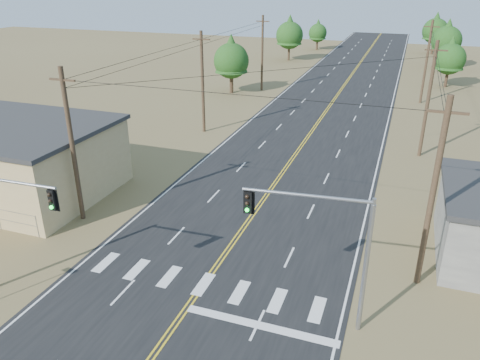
% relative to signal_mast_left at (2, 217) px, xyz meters
% --- Properties ---
extents(road, '(15.00, 200.00, 0.02)m').
position_rel_signal_mast_left_xyz_m(road, '(8.66, 25.71, -4.32)').
color(road, black).
rests_on(road, ground).
extents(utility_pole_left_near, '(1.80, 0.30, 10.00)m').
position_rel_signal_mast_left_xyz_m(utility_pole_left_near, '(-1.84, 7.71, 0.78)').
color(utility_pole_left_near, '#4C3826').
rests_on(utility_pole_left_near, ground).
extents(utility_pole_left_mid, '(1.80, 0.30, 10.00)m').
position_rel_signal_mast_left_xyz_m(utility_pole_left_mid, '(-1.84, 27.71, 0.78)').
color(utility_pole_left_mid, '#4C3826').
rests_on(utility_pole_left_mid, ground).
extents(utility_pole_left_far, '(1.80, 0.30, 10.00)m').
position_rel_signal_mast_left_xyz_m(utility_pole_left_far, '(-1.84, 47.71, 0.78)').
color(utility_pole_left_far, '#4C3826').
rests_on(utility_pole_left_far, ground).
extents(utility_pole_right_near, '(1.80, 0.30, 10.00)m').
position_rel_signal_mast_left_xyz_m(utility_pole_right_near, '(19.16, 7.71, 0.78)').
color(utility_pole_right_near, '#4C3826').
rests_on(utility_pole_right_near, ground).
extents(utility_pole_right_mid, '(1.80, 0.30, 10.00)m').
position_rel_signal_mast_left_xyz_m(utility_pole_right_mid, '(19.16, 27.71, 0.78)').
color(utility_pole_right_mid, '#4C3826').
rests_on(utility_pole_right_mid, ground).
extents(utility_pole_right_far, '(1.80, 0.30, 10.00)m').
position_rel_signal_mast_left_xyz_m(utility_pole_right_far, '(19.16, 47.71, 0.78)').
color(utility_pole_right_far, '#4C3826').
rests_on(utility_pole_right_far, ground).
extents(signal_mast_left, '(4.89, 0.39, 6.46)m').
position_rel_signal_mast_left_xyz_m(signal_mast_left, '(0.00, 0.00, 0.00)').
color(signal_mast_left, gray).
rests_on(signal_mast_left, ground).
extents(signal_mast_right, '(5.53, 0.88, 6.64)m').
position_rel_signal_mast_left_xyz_m(signal_mast_right, '(15.08, 2.87, 0.16)').
color(signal_mast_right, gray).
rests_on(signal_mast_right, ground).
extents(tree_left_near, '(4.71, 4.71, 7.85)m').
position_rel_signal_mast_left_xyz_m(tree_left_near, '(-5.25, 44.81, 0.46)').
color(tree_left_near, '#3F2D1E').
rests_on(tree_left_near, ground).
extents(tree_left_mid, '(4.98, 4.98, 8.29)m').
position_rel_signal_mast_left_xyz_m(tree_left_mid, '(-4.43, 73.24, 0.74)').
color(tree_left_mid, '#3F2D1E').
rests_on(tree_left_mid, ground).
extents(tree_left_far, '(3.80, 3.80, 6.34)m').
position_rel_signal_mast_left_xyz_m(tree_left_far, '(-2.10, 88.70, -0.46)').
color(tree_left_far, '#3F2D1E').
rests_on(tree_left_far, ground).
extents(tree_right_near, '(4.31, 4.31, 7.18)m').
position_rel_signal_mast_left_xyz_m(tree_right_near, '(22.51, 58.63, 0.06)').
color(tree_right_near, '#3F2D1E').
rests_on(tree_right_near, ground).
extents(tree_right_mid, '(4.95, 4.95, 8.24)m').
position_rel_signal_mast_left_xyz_m(tree_right_mid, '(22.66, 74.79, 0.71)').
color(tree_right_mid, '#3F2D1E').
rests_on(tree_right_mid, ground).
extents(tree_right_far, '(4.95, 4.95, 8.25)m').
position_rel_signal_mast_left_xyz_m(tree_right_far, '(21.18, 90.52, 0.71)').
color(tree_right_far, '#3F2D1E').
rests_on(tree_right_far, ground).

